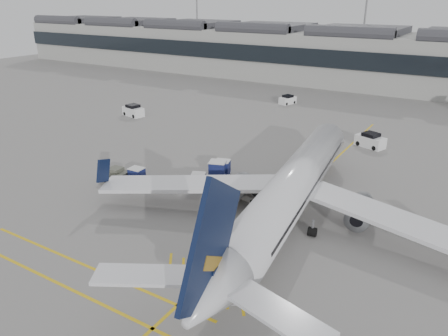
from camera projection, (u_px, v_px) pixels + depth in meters
The scene contains 18 objects.
ground at pixel (157, 209), 40.98m from camera, with size 220.00×220.00×0.00m, color gray.
terminal at pixel (367, 57), 95.70m from camera, with size 200.00×20.45×12.40m.
light_masts at pixel (379, 14), 104.59m from camera, with size 113.00×0.60×25.45m.
apron_markings at pixel (298, 194), 44.03m from camera, with size 0.25×60.00×0.01m, color gold.
airliner_main at pixel (291, 189), 37.67m from camera, with size 35.51×39.02×10.40m.
belt_loader at pixel (246, 193), 43.09m from camera, with size 4.22×2.09×1.67m.
baggage_cart_a at pixel (198, 180), 45.12m from camera, with size 1.90×1.76×1.60m.
baggage_cart_b at pixel (218, 169), 47.43m from camera, with size 2.28×2.08×1.98m.
baggage_cart_c at pixel (222, 167), 48.16m from camera, with size 2.04×1.84×1.80m.
baggage_cart_d at pixel (137, 175), 46.40m from camera, with size 1.63×1.36×1.66m.
ramp_agent_a at pixel (219, 187), 43.16m from camera, with size 0.73×0.48×2.00m, color orange.
ramp_agent_b at pixel (254, 185), 44.06m from camera, with size 0.76×0.59×1.57m, color orange.
pushback_tug at pixel (116, 175), 46.81m from camera, with size 2.86×1.88×1.54m.
safety_cone_nose at pixel (319, 166), 50.62m from camera, with size 0.38×0.38×0.53m, color #F24C0A.
safety_cone_engine at pixel (364, 210), 40.29m from camera, with size 0.33×0.33×0.45m, color #F24C0A.
service_van_left at pixel (133, 111), 72.26m from camera, with size 4.07×2.63×1.93m.
service_van_mid at pixel (288, 100), 80.40m from camera, with size 2.51×3.53×1.64m.
service_van_right at pixel (370, 141), 57.44m from camera, with size 4.16×3.10×1.92m.
Camera 1 is at (24.56, -27.98, 18.64)m, focal length 35.00 mm.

